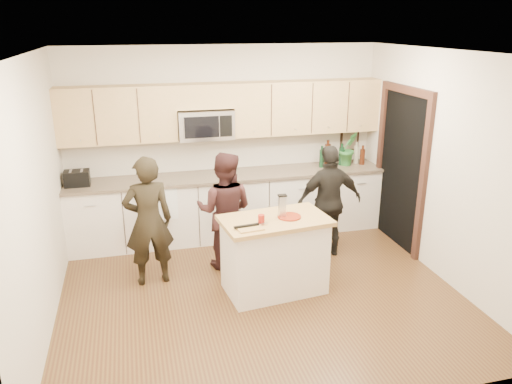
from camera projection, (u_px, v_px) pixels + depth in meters
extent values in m
plane|color=#533B1C|center=(260.00, 291.00, 5.83)|extent=(4.50, 4.50, 0.00)
cube|color=beige|center=(225.00, 141.00, 7.23)|extent=(4.50, 0.02, 2.70)
cube|color=beige|center=(331.00, 264.00, 3.56)|extent=(4.50, 0.02, 2.70)
cube|color=beige|center=(38.00, 199.00, 4.87)|extent=(0.02, 4.00, 2.70)
cube|color=beige|center=(443.00, 167.00, 5.92)|extent=(0.02, 4.00, 2.70)
cube|color=white|center=(260.00, 52.00, 4.96)|extent=(4.50, 4.00, 0.02)
cube|color=silver|center=(230.00, 206.00, 7.24)|extent=(4.50, 0.62, 0.90)
cube|color=#76644E|center=(230.00, 176.00, 7.07)|extent=(4.50, 0.66, 0.04)
cube|color=tan|center=(117.00, 115.00, 6.58)|extent=(1.55, 0.33, 0.75)
cube|color=tan|center=(306.00, 107.00, 7.19)|extent=(2.17, 0.33, 0.75)
cube|color=tan|center=(204.00, 96.00, 6.78)|extent=(0.78, 0.33, 0.33)
cube|color=silver|center=(205.00, 124.00, 6.88)|extent=(0.76, 0.40, 0.40)
cube|color=black|center=(202.00, 127.00, 6.67)|extent=(0.47, 0.01, 0.29)
cube|color=black|center=(226.00, 126.00, 6.75)|extent=(0.17, 0.01, 0.29)
cube|color=black|center=(401.00, 171.00, 6.84)|extent=(0.02, 1.05, 2.10)
cube|color=#321A13|center=(423.00, 183.00, 6.31)|extent=(0.06, 0.10, 2.10)
cube|color=#321A13|center=(380.00, 160.00, 7.36)|extent=(0.06, 0.10, 2.10)
cube|color=#321A13|center=(408.00, 90.00, 6.48)|extent=(0.06, 1.25, 0.10)
cube|color=black|center=(349.00, 139.00, 7.69)|extent=(0.30, 0.03, 0.38)
cube|color=tan|center=(350.00, 139.00, 7.68)|extent=(0.24, 0.00, 0.32)
cube|color=white|center=(165.00, 203.00, 6.64)|extent=(0.34, 0.01, 0.48)
cube|color=white|center=(162.00, 180.00, 6.84)|extent=(0.34, 0.60, 0.01)
cube|color=silver|center=(274.00, 257.00, 5.74)|extent=(1.17, 0.77, 0.85)
cube|color=#A68145|center=(275.00, 221.00, 5.59)|extent=(1.27, 0.84, 0.05)
cylinder|color=maroon|center=(289.00, 217.00, 5.62)|extent=(0.26, 0.26, 0.02)
cube|color=silver|center=(282.00, 206.00, 5.58)|extent=(0.08, 0.06, 0.23)
cube|color=black|center=(282.00, 196.00, 5.54)|extent=(0.09, 0.07, 0.02)
cylinder|color=maroon|center=(261.00, 219.00, 5.42)|extent=(0.07, 0.07, 0.10)
cube|color=#A68145|center=(250.00, 228.00, 5.29)|extent=(0.29, 0.21, 0.02)
cube|color=black|center=(246.00, 226.00, 5.32)|extent=(0.28, 0.06, 0.02)
cube|color=silver|center=(259.00, 224.00, 5.38)|extent=(0.19, 0.04, 0.01)
cube|color=black|center=(77.00, 178.00, 6.55)|extent=(0.32, 0.22, 0.20)
cube|color=silver|center=(70.00, 171.00, 6.50)|extent=(0.03, 0.16, 0.00)
cube|color=silver|center=(82.00, 170.00, 6.53)|extent=(0.03, 0.16, 0.00)
cylinder|color=black|center=(322.00, 157.00, 7.36)|extent=(0.07, 0.07, 0.32)
cylinder|color=#3B170A|center=(328.00, 153.00, 7.47)|extent=(0.08, 0.08, 0.38)
cylinder|color=black|center=(342.00, 154.00, 7.48)|extent=(0.08, 0.08, 0.33)
cylinder|color=#3B170A|center=(362.00, 155.00, 7.51)|extent=(0.08, 0.08, 0.29)
cylinder|color=#ADAB88|center=(356.00, 153.00, 7.57)|extent=(0.07, 0.07, 0.33)
imported|color=#317B35|center=(348.00, 148.00, 7.44)|extent=(0.31, 0.27, 0.51)
imported|color=black|center=(148.00, 221.00, 5.81)|extent=(0.61, 0.43, 1.57)
imported|color=#311819|center=(225.00, 211.00, 6.22)|extent=(0.89, 0.80, 1.50)
imported|color=black|center=(329.00, 202.00, 6.54)|extent=(0.89, 0.38, 1.51)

